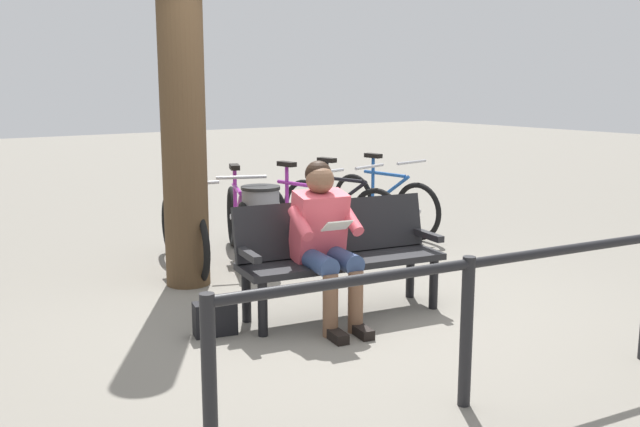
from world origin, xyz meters
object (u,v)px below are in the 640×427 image
bicycle_silver (339,210)px  bicycle_red (238,223)px  person_reading (325,235)px  bicycle_purple (299,217)px  bicycle_green (183,232)px  litter_bin (261,227)px  bench (338,249)px  bicycle_orange (384,203)px  handbag (215,318)px  tree_trunk (183,104)px

bicycle_silver → bicycle_red: size_ratio=1.04×
person_reading → bicycle_purple: person_reading is taller
bicycle_green → bicycle_red: bearing=109.1°
bicycle_red → bicycle_purple: bearing=104.1°
person_reading → bicycle_silver: size_ratio=0.73×
litter_bin → bicycle_red: 0.52m
bench → bicycle_orange: bearing=-127.3°
bicycle_red → bicycle_green: size_ratio=0.95×
litter_bin → handbag: bearing=48.9°
person_reading → bicycle_green: (0.20, -2.03, -0.31)m
tree_trunk → bicycle_green: tree_trunk is taller
handbag → bicycle_purple: 2.64m
bicycle_red → litter_bin: bearing=19.2°
litter_bin → bicycle_purple: size_ratio=0.48×
litter_bin → bicycle_silver: bicycle_silver is taller
handbag → bench: bearing=174.6°
person_reading → tree_trunk: bearing=-65.5°
tree_trunk → bicycle_orange: bearing=-167.2°
bicycle_orange → handbag: bearing=-66.3°
bicycle_orange → bicycle_green: size_ratio=1.01×
bench → bicycle_green: (0.42, -1.90, -0.15)m
person_reading → bicycle_red: (-0.44, -2.12, -0.31)m
person_reading → bicycle_orange: size_ratio=0.72×
litter_bin → bicycle_purple: (-0.71, -0.41, -0.04)m
handbag → bicycle_orange: (-3.22, -1.94, 0.24)m
bicycle_orange → litter_bin: bearing=-81.9°
bicycle_orange → bicycle_red: bearing=-96.2°
bench → litter_bin: size_ratio=2.07×
handbag → bicycle_red: 2.28m
bicycle_red → tree_trunk: bearing=-31.9°
bicycle_green → bench: bearing=23.1°
bicycle_red → bicycle_green: 0.65m
bicycle_orange → bench: bearing=-54.6°
handbag → bicycle_silver: bearing=-143.3°
person_reading → litter_bin: 1.68m
handbag → tree_trunk: size_ratio=0.09×
bench → bicycle_purple: (-0.90, -1.89, -0.15)m
handbag → bicycle_orange: 3.76m
bicycle_purple → tree_trunk: bearing=-82.3°
person_reading → bicycle_orange: person_reading is taller
bench → tree_trunk: size_ratio=0.52×
person_reading → bicycle_purple: 2.33m
handbag → tree_trunk: bearing=-107.2°
person_reading → bicycle_silver: 2.73m
bench → person_reading: person_reading is taller
litter_bin → person_reading: bearing=75.8°
litter_bin → bicycle_red: bearing=-93.2°
tree_trunk → bicycle_red: 1.60m
tree_trunk → bicycle_red: (-0.83, -0.60, -1.23)m
person_reading → bicycle_purple: (-1.12, -2.02, -0.31)m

